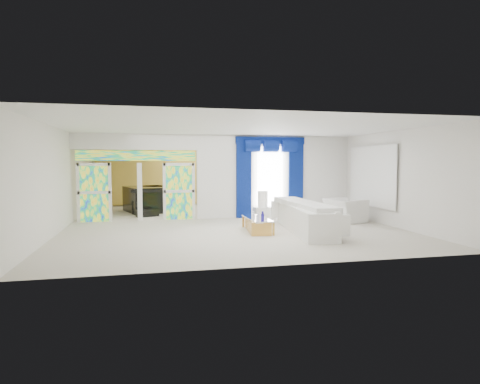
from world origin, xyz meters
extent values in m
plane|color=#B7AF9E|center=(0.00, 0.00, 0.00)|extent=(12.00, 12.00, 0.00)
cube|color=white|center=(2.15, 1.00, 1.50)|extent=(5.70, 0.18, 3.00)
cube|color=white|center=(-2.85, 1.00, 2.73)|extent=(4.30, 0.18, 0.55)
cube|color=#994C3F|center=(-4.28, 1.00, 1.00)|extent=(0.95, 0.04, 2.00)
cube|color=#994C3F|center=(-1.42, 1.00, 1.00)|extent=(0.95, 0.04, 2.00)
cube|color=#994C3F|center=(-2.85, 1.00, 2.25)|extent=(4.00, 0.05, 0.35)
cube|color=white|center=(1.90, 0.90, 1.45)|extent=(1.00, 0.02, 2.30)
cube|color=#031442|center=(0.90, 0.87, 1.40)|extent=(0.55, 0.10, 2.80)
cube|color=#031442|center=(2.90, 0.87, 1.40)|extent=(0.55, 0.10, 2.80)
cube|color=#031442|center=(1.90, 0.87, 2.82)|extent=(2.60, 0.12, 0.25)
cube|color=white|center=(4.94, -1.00, 1.55)|extent=(0.04, 2.70, 1.90)
cube|color=#B1932A|center=(0.00, 5.90, 1.50)|extent=(9.70, 0.12, 2.90)
cube|color=white|center=(1.99, -2.34, 0.38)|extent=(1.31, 4.01, 0.75)
cube|color=gold|center=(0.64, -2.04, 0.19)|extent=(0.76, 1.74, 0.37)
cube|color=silver|center=(1.82, 0.52, 0.21)|extent=(1.28, 0.51, 0.41)
cylinder|color=white|center=(1.52, 0.52, 0.70)|extent=(0.36, 0.36, 0.58)
imported|color=white|center=(4.03, -0.87, 0.39)|extent=(1.29, 1.41, 0.78)
cube|color=black|center=(-2.54, 3.58, 0.51)|extent=(2.07, 2.39, 1.02)
cube|color=black|center=(-2.54, 1.98, 0.14)|extent=(0.87, 0.54, 0.27)
cube|color=tan|center=(-4.53, 2.99, 0.41)|extent=(0.66, 0.62, 0.82)
sphere|color=gold|center=(-2.30, 3.40, 2.65)|extent=(0.60, 0.60, 0.60)
cylinder|color=navy|center=(0.65, -2.53, 0.48)|extent=(0.09, 0.09, 0.21)
cylinder|color=white|center=(0.58, -1.77, 0.43)|extent=(0.11, 0.11, 0.11)
cylinder|color=white|center=(0.57, -2.33, 0.45)|extent=(0.10, 0.10, 0.15)
camera|label=1|loc=(-2.42, -13.41, 2.00)|focal=30.29mm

